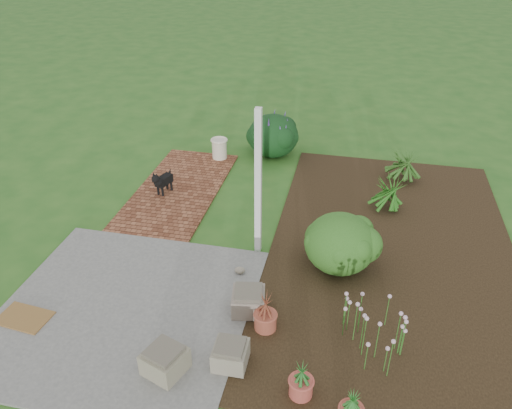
% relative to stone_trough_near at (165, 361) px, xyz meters
% --- Properties ---
extents(ground, '(80.00, 80.00, 0.00)m').
position_rel_stone_trough_near_xyz_m(ground, '(0.28, 2.65, -0.19)').
color(ground, '#24591C').
rests_on(ground, ground).
extents(concrete_patio, '(3.50, 3.50, 0.04)m').
position_rel_stone_trough_near_xyz_m(concrete_patio, '(-0.97, 0.90, -0.17)').
color(concrete_patio, '#60605D').
rests_on(concrete_patio, ground).
extents(brick_path, '(1.60, 3.50, 0.04)m').
position_rel_stone_trough_near_xyz_m(brick_path, '(-1.42, 4.40, -0.17)').
color(brick_path, '#5B2F1C').
rests_on(brick_path, ground).
extents(garden_bed, '(4.00, 7.00, 0.03)m').
position_rel_stone_trough_near_xyz_m(garden_bed, '(2.78, 3.15, -0.18)').
color(garden_bed, black).
rests_on(garden_bed, ground).
extents(veranda_post, '(0.10, 0.10, 2.50)m').
position_rel_stone_trough_near_xyz_m(veranda_post, '(0.58, 2.75, 1.06)').
color(veranda_post, white).
rests_on(veranda_post, ground).
extents(stone_trough_near, '(0.59, 0.59, 0.31)m').
position_rel_stone_trough_near_xyz_m(stone_trough_near, '(0.00, 0.00, 0.00)').
color(stone_trough_near, '#716D55').
rests_on(stone_trough_near, concrete_patio).
extents(stone_trough_mid, '(0.43, 0.43, 0.28)m').
position_rel_stone_trough_near_xyz_m(stone_trough_mid, '(0.76, 0.28, -0.01)').
color(stone_trough_mid, '#76725B').
rests_on(stone_trough_mid, concrete_patio).
extents(stone_trough_far, '(0.53, 0.53, 0.30)m').
position_rel_stone_trough_near_xyz_m(stone_trough_far, '(0.76, 1.26, -0.00)').
color(stone_trough_far, '#786C5D').
rests_on(stone_trough_far, concrete_patio).
extents(coir_doormat, '(0.75, 0.52, 0.02)m').
position_rel_stone_trough_near_xyz_m(coir_doormat, '(-2.26, 0.43, -0.14)').
color(coir_doormat, brown).
rests_on(coir_doormat, concrete_patio).
extents(black_dog, '(0.29, 0.54, 0.48)m').
position_rel_stone_trough_near_xyz_m(black_dog, '(-1.65, 4.15, 0.13)').
color(black_dog, black).
rests_on(black_dog, brick_path).
extents(cream_ceramic_urn, '(0.40, 0.40, 0.44)m').
position_rel_stone_trough_near_xyz_m(cream_ceramic_urn, '(-1.00, 5.96, 0.07)').
color(cream_ceramic_urn, beige).
rests_on(cream_ceramic_urn, brick_path).
extents(evergreen_shrub, '(1.12, 1.12, 0.94)m').
position_rel_stone_trough_near_xyz_m(evergreen_shrub, '(1.92, 2.55, 0.31)').
color(evergreen_shrub, '#12400B').
rests_on(evergreen_shrub, garden_bed).
extents(agapanthus_clump_back, '(0.94, 0.94, 0.81)m').
position_rel_stone_trough_near_xyz_m(agapanthus_clump_back, '(2.68, 4.51, 0.24)').
color(agapanthus_clump_back, '#103D0E').
rests_on(agapanthus_clump_back, garden_bed).
extents(agapanthus_clump_front, '(1.14, 1.14, 0.82)m').
position_rel_stone_trough_near_xyz_m(agapanthus_clump_front, '(2.99, 5.77, 0.24)').
color(agapanthus_clump_front, '#1F4013').
rests_on(agapanthus_clump_front, garden_bed).
extents(pink_flower_patch, '(1.09, 1.09, 0.65)m').
position_rel_stone_trough_near_xyz_m(pink_flower_patch, '(2.45, 0.93, 0.16)').
color(pink_flower_patch, '#113D0F').
rests_on(pink_flower_patch, garden_bed).
extents(terracotta_pot_bronze, '(0.36, 0.36, 0.25)m').
position_rel_stone_trough_near_xyz_m(terracotta_pot_bronze, '(1.06, 0.98, -0.04)').
color(terracotta_pot_bronze, '#964632').
rests_on(terracotta_pot_bronze, garden_bed).
extents(terracotta_pot_small_right, '(0.30, 0.30, 0.24)m').
position_rel_stone_trough_near_xyz_m(terracotta_pot_small_right, '(1.67, 0.01, -0.05)').
color(terracotta_pot_small_right, '#AC453A').
rests_on(terracotta_pot_small_right, garden_bed).
extents(purple_flowering_bush, '(1.50, 1.50, 0.98)m').
position_rel_stone_trough_near_xyz_m(purple_flowering_bush, '(0.12, 6.48, 0.30)').
color(purple_flowering_bush, black).
rests_on(purple_flowering_bush, ground).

